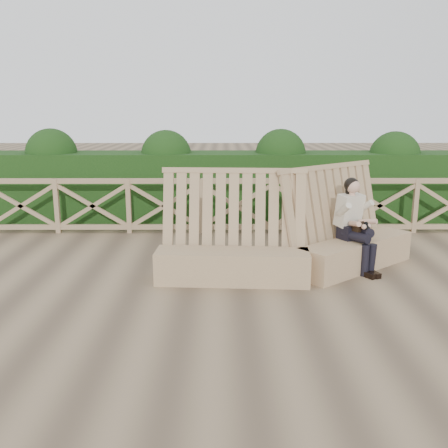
{
  "coord_description": "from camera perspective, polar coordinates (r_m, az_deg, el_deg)",
  "views": [
    {
      "loc": [
        -0.28,
        -6.25,
        2.45
      ],
      "look_at": [
        -0.26,
        0.4,
        0.9
      ],
      "focal_mm": 40.0,
      "sensor_mm": 36.0,
      "label": 1
    }
  ],
  "objects": [
    {
      "name": "guardrail",
      "position": [
        9.94,
        1.39,
        2.11
      ],
      "size": [
        10.1,
        0.09,
        1.1
      ],
      "color": "#7C6648",
      "rests_on": "ground"
    },
    {
      "name": "hedge",
      "position": [
        11.08,
        1.23,
        4.3
      ],
      "size": [
        12.0,
        1.2,
        1.5
      ],
      "primitive_type": "cube",
      "color": "black",
      "rests_on": "ground"
    },
    {
      "name": "bench",
      "position": [
        7.57,
        8.09,
        -2.69
      ],
      "size": [
        4.06,
        2.01,
        1.6
      ],
      "rotation": [
        0.0,
        0.0,
        0.37
      ],
      "color": "#9C7859",
      "rests_on": "ground"
    },
    {
      "name": "ground",
      "position": [
        6.72,
        2.21,
        -8.28
      ],
      "size": [
        60.0,
        60.0,
        0.0
      ],
      "primitive_type": "plane",
      "color": "brown",
      "rests_on": "ground"
    },
    {
      "name": "woman",
      "position": [
        7.88,
        14.69,
        0.35
      ],
      "size": [
        0.64,
        0.88,
        1.42
      ],
      "rotation": [
        0.0,
        0.0,
        0.53
      ],
      "color": "black",
      "rests_on": "ground"
    }
  ]
}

